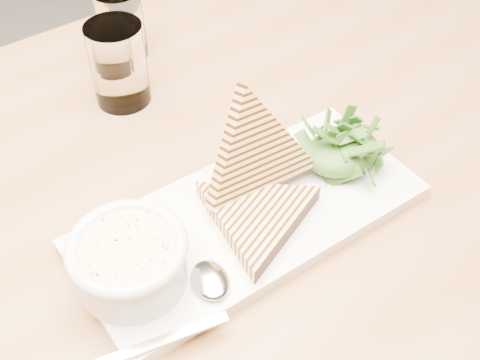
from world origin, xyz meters
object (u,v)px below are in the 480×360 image
soup_bowl (131,265)px  table_top (219,202)px  platter (249,217)px  glass_near (119,64)px  glass_far (121,24)px

soup_bowl → table_top: bearing=27.4°
platter → glass_near: (-0.03, 0.28, 0.05)m
platter → glass_near: bearing=96.0°
soup_bowl → glass_near: (0.12, 0.29, 0.02)m
table_top → soup_bowl: bearing=-152.6°
platter → glass_near: 0.28m
table_top → glass_far: size_ratio=12.75×
glass_near → glass_far: glass_near is taller
glass_far → soup_bowl: bearing=-112.6°
platter → glass_far: (0.01, 0.37, 0.04)m
soup_bowl → glass_far: 0.42m
soup_bowl → glass_far: (0.16, 0.39, 0.01)m
table_top → soup_bowl: size_ratio=12.03×
glass_near → glass_far: (0.04, 0.10, -0.00)m
soup_bowl → glass_near: 0.31m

